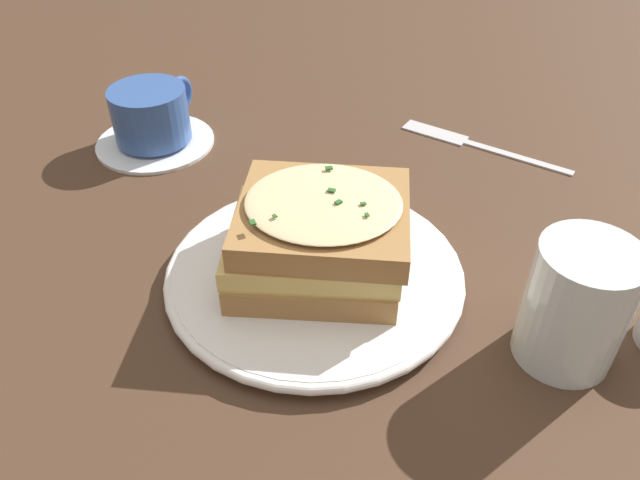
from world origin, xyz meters
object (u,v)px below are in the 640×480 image
object	(u,v)px
dinner_plate	(320,273)
fork	(465,141)
sandwich	(321,235)
water_glass	(576,305)
teacup_with_saucer	(152,120)

from	to	relation	value
dinner_plate	fork	distance (m)	0.27
sandwich	water_glass	world-z (taller)	water_glass
sandwich	fork	size ratio (longest dim) A/B	1.05
sandwich	water_glass	size ratio (longest dim) A/B	1.67
teacup_with_saucer	water_glass	distance (m)	0.46
fork	sandwich	bearing A→B (deg)	177.55
sandwich	teacup_with_saucer	distance (m)	0.28
dinner_plate	teacup_with_saucer	bearing A→B (deg)	-60.92
sandwich	water_glass	distance (m)	0.19
teacup_with_saucer	fork	bearing A→B (deg)	-62.97
dinner_plate	fork	size ratio (longest dim) A/B	1.61
teacup_with_saucer	sandwich	bearing A→B (deg)	-113.94
water_glass	fork	size ratio (longest dim) A/B	0.63
sandwich	fork	world-z (taller)	sandwich
teacup_with_saucer	fork	xyz separation A→B (m)	(-0.33, 0.06, -0.03)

